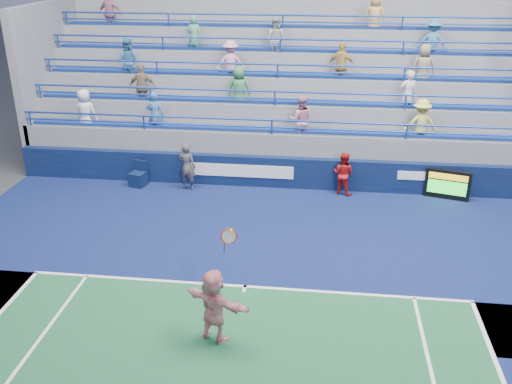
# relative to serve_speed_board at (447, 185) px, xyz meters

# --- Properties ---
(ground) EXTENTS (120.00, 120.00, 0.00)m
(ground) POSITION_rel_serve_speed_board_xyz_m (-5.93, -6.16, -0.51)
(ground) COLOR #333538
(sponsor_wall) EXTENTS (18.00, 0.32, 1.10)m
(sponsor_wall) POSITION_rel_serve_speed_board_xyz_m (-5.92, 0.34, 0.04)
(sponsor_wall) COLOR #0A1038
(sponsor_wall) RESTS_ON ground
(bleacher_stand) EXTENTS (18.00, 5.60, 6.13)m
(bleacher_stand) POSITION_rel_serve_speed_board_xyz_m (-5.93, 4.11, 1.04)
(bleacher_stand) COLOR slate
(bleacher_stand) RESTS_ON ground
(serve_speed_board) EXTENTS (1.45, 0.54, 1.01)m
(serve_speed_board) POSITION_rel_serve_speed_board_xyz_m (0.00, 0.00, 0.00)
(serve_speed_board) COLOR black
(serve_speed_board) RESTS_ON ground
(judge_chair) EXTENTS (0.61, 0.61, 0.89)m
(judge_chair) POSITION_rel_serve_speed_board_xyz_m (-10.56, -0.17, -0.22)
(judge_chair) COLOR #0C1A3A
(judge_chair) RESTS_ON ground
(tennis_player) EXTENTS (1.61, 1.10, 2.69)m
(tennis_player) POSITION_rel_serve_speed_board_xyz_m (-6.29, -8.22, 0.33)
(tennis_player) COLOR white
(tennis_player) RESTS_ON ground
(line_judge) EXTENTS (0.66, 0.49, 1.66)m
(line_judge) POSITION_rel_serve_speed_board_xyz_m (-8.76, -0.22, 0.32)
(line_judge) COLOR #131A34
(line_judge) RESTS_ON ground
(ball_girl) EXTENTS (0.88, 0.80, 1.48)m
(ball_girl) POSITION_rel_serve_speed_board_xyz_m (-3.44, 0.00, 0.23)
(ball_girl) COLOR red
(ball_girl) RESTS_ON ground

